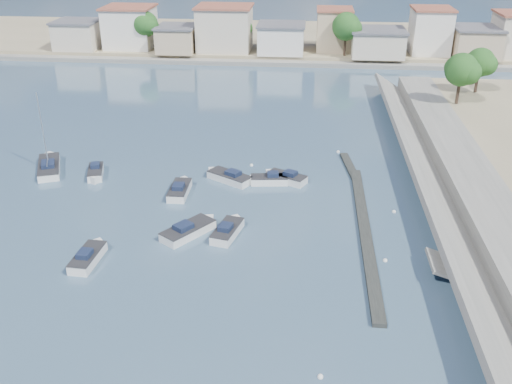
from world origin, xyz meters
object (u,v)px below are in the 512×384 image
motorboat_c (228,177)px  motorboat_h (190,230)px  motorboat_e (180,190)px  sailboat (49,166)px  motorboat_a (89,257)px  motorboat_f (285,178)px  motorboat_d (267,180)px  motorboat_g (96,173)px  motorboat_b (228,230)px

motorboat_c → motorboat_h: bearing=-98.7°
motorboat_e → sailboat: 16.26m
motorboat_a → motorboat_e: same height
sailboat → motorboat_a: bearing=-58.0°
motorboat_c → motorboat_e: same height
motorboat_c → motorboat_f: bearing=3.5°
motorboat_d → motorboat_f: same height
motorboat_h → motorboat_c: bearing=81.3°
motorboat_a → motorboat_h: same height
motorboat_d → motorboat_g: same height
motorboat_b → motorboat_g: size_ratio=1.09×
motorboat_c → motorboat_e: bearing=-141.5°
motorboat_c → motorboat_f: (6.00, 0.37, -0.00)m
motorboat_a → motorboat_h: 8.92m
motorboat_g → sailboat: bearing=166.8°
motorboat_f → motorboat_g: size_ratio=1.04×
motorboat_f → motorboat_h: same height
motorboat_e → sailboat: (-15.63, 4.47, 0.03)m
motorboat_g → sailboat: (-5.75, 1.35, 0.03)m
motorboat_c → motorboat_d: (4.20, -0.41, -0.00)m
motorboat_e → motorboat_h: same height
motorboat_c → motorboat_d: 4.22m
motorboat_e → motorboat_h: 8.35m
motorboat_b → sailboat: 24.79m
motorboat_g → sailboat: 5.90m
motorboat_d → motorboat_e: bearing=-160.3°
motorboat_e → sailboat: sailboat is taller
motorboat_f → motorboat_a: bearing=-131.9°
motorboat_b → sailboat: (-21.59, 12.17, 0.03)m
motorboat_e → motorboat_g: bearing=162.5°
motorboat_e → motorboat_g: 10.37m
motorboat_a → motorboat_e: 13.81m
motorboat_e → motorboat_b: bearing=-52.3°
motorboat_a → motorboat_f: 22.61m
motorboat_e → motorboat_f: (10.38, 3.85, -0.00)m
motorboat_f → motorboat_g: (-20.27, -0.73, 0.00)m
motorboat_a → motorboat_f: (15.11, 16.83, -0.00)m
motorboat_b → motorboat_a: bearing=-153.7°
motorboat_b → motorboat_f: same height
motorboat_d → motorboat_f: 1.97m
motorboat_e → motorboat_a: bearing=-110.0°
motorboat_b → motorboat_d: size_ratio=1.10×
motorboat_h → motorboat_d: bearing=61.6°
motorboat_g → sailboat: sailboat is taller
motorboat_e → motorboat_d: bearing=19.7°
motorboat_f → motorboat_h: bearing=-123.4°
motorboat_g → motorboat_h: same height
motorboat_f → sailboat: size_ratio=0.51×
motorboat_a → sailboat: bearing=122.0°
motorboat_b → motorboat_e: size_ratio=0.97×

